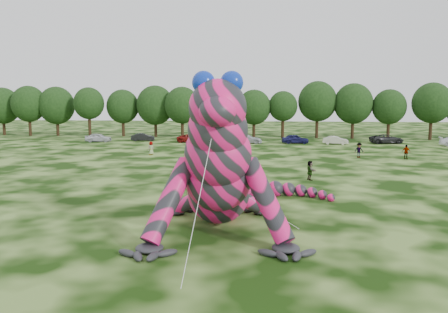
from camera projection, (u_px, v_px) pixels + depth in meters
name	position (u px, v px, depth m)	size (l,w,h in m)	color
ground	(295.00, 231.00, 24.11)	(240.00, 240.00, 0.00)	#16330A
inflatable_gecko	(219.00, 149.00, 25.56)	(14.48, 17.19, 8.60)	#EE1972
tree_0	(3.00, 111.00, 87.39)	(6.91, 6.22, 9.51)	black
tree_1	(29.00, 111.00, 85.58)	(6.74, 6.07, 9.81)	black
tree_2	(57.00, 111.00, 85.76)	(7.04, 6.34, 9.64)	black
tree_3	(89.00, 112.00, 83.37)	(5.81, 5.23, 9.44)	black
tree_4	(123.00, 113.00, 84.40)	(6.22, 5.60, 9.06)	black
tree_5	(155.00, 111.00, 83.43)	(7.16, 6.44, 9.80)	black
tree_6	(182.00, 112.00, 81.16)	(6.52, 5.86, 9.49)	black
tree_7	(222.00, 113.00, 80.53)	(6.68, 6.01, 9.48)	black
tree_8	(254.00, 114.00, 80.15)	(6.14, 5.53, 8.94)	black
tree_9	(283.00, 115.00, 79.99)	(5.27, 4.74, 8.68)	black
tree_10	(317.00, 110.00, 80.45)	(7.09, 6.38, 10.50)	black
tree_11	(353.00, 111.00, 79.46)	(7.01, 6.31, 10.07)	black
tree_12	(389.00, 114.00, 78.46)	(5.99, 5.39, 8.97)	black
tree_13	(432.00, 111.00, 77.06)	(6.83, 6.15, 10.13)	black
car_0	(98.00, 138.00, 73.85)	(1.75, 4.35, 1.48)	silver
car_1	(143.00, 137.00, 75.44)	(1.40, 4.01, 1.32)	black
car_2	(192.00, 138.00, 72.86)	(2.31, 5.00, 1.39)	maroon
car_3	(246.00, 139.00, 71.52)	(2.13, 5.23, 1.52)	#B2B7BD
car_4	(295.00, 139.00, 71.16)	(1.77, 4.39, 1.50)	#1A1A50
car_5	(336.00, 140.00, 69.83)	(1.39, 3.99, 1.32)	beige
car_6	(387.00, 139.00, 71.27)	(2.46, 5.33, 1.48)	#262729
spectator_3	(406.00, 152.00, 52.47)	(1.03, 0.43, 1.76)	gray
spectator_2	(359.00, 150.00, 53.86)	(1.21, 0.69, 1.87)	gray
spectator_0	(223.00, 157.00, 48.72)	(0.61, 0.40, 1.67)	gray
spectator_4	(151.00, 148.00, 56.68)	(0.85, 0.55, 1.74)	gray
spectator_5	(310.00, 170.00, 39.06)	(1.61, 0.51, 1.74)	gray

